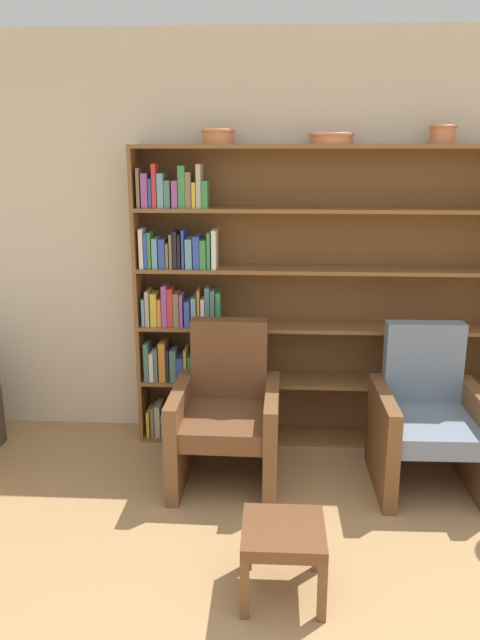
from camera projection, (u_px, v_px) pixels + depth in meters
The scene contains 8 objects.
wall_back at pixel (319, 242), 4.28m from camera, with size 12.00×0.06×2.75m.
bookshelf at pixel (285, 300), 4.23m from camera, with size 2.52×0.30×2.02m.
bowl_stoneware at pixel (218, 136), 3.95m from camera, with size 0.22×0.22×0.10m.
bowl_copper at pixel (331, 138), 3.92m from camera, with size 0.29×0.29×0.07m.
bowl_slate at pixel (443, 133), 3.87m from camera, with size 0.18×0.18×0.12m.
armchair_leather at pixel (226, 416), 3.84m from camera, with size 0.65×0.69×0.96m.
armchair_cushioned at pixel (428, 421), 3.77m from camera, with size 0.65×0.69×0.96m.
footstool at pixel (283, 539), 2.83m from camera, with size 0.38×0.38×0.35m.
Camera 1 is at (-0.31, -1.82, 1.99)m, focal length 35.00 mm.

